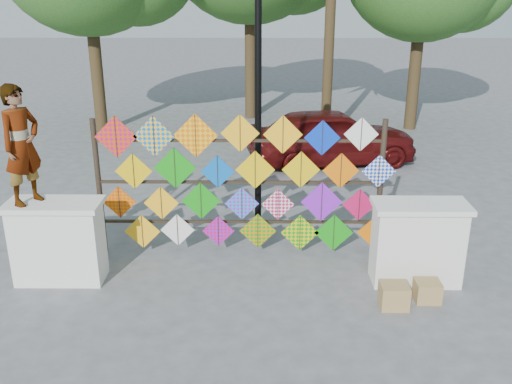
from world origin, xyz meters
TOP-DOWN VIEW (x-y plane):
  - ground at (0.00, 0.00)m, footprint 80.00×80.00m
  - parapet_left at (-2.70, -0.20)m, footprint 1.40×0.65m
  - parapet_right at (2.70, -0.20)m, footprint 1.40×0.65m
  - kite_rack at (0.06, 0.74)m, footprint 4.86×0.24m
  - vendor_woman at (-3.04, -0.20)m, footprint 0.67×0.75m
  - sedan at (2.12, 5.83)m, footprint 4.37×2.43m
  - lamppost at (0.30, 2.00)m, footprint 0.28×0.28m
  - cardboard_box_near at (2.23, -0.94)m, footprint 0.39×0.35m
  - cardboard_box_far at (2.75, -0.76)m, footprint 0.36×0.33m

SIDE VIEW (x-z plane):
  - ground at x=0.00m, z-range 0.00..0.00m
  - cardboard_box_far at x=2.75m, z-range 0.00..0.30m
  - cardboard_box_near at x=2.23m, z-range 0.00..0.35m
  - parapet_left at x=-2.70m, z-range 0.01..1.29m
  - parapet_right at x=2.70m, z-range 0.01..1.29m
  - sedan at x=2.12m, z-range 0.00..1.41m
  - kite_rack at x=0.06m, z-range 0.03..2.43m
  - vendor_woman at x=-3.04m, z-range 1.28..3.02m
  - lamppost at x=0.30m, z-range 0.46..4.92m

